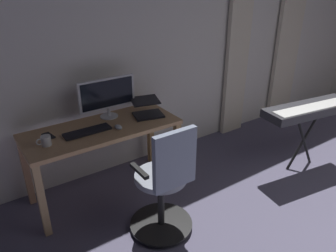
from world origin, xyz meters
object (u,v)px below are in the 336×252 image
(desk, at_px, (103,137))
(computer_monitor, at_px, (107,95))
(computer_keyboard, at_px, (87,131))
(laptop, at_px, (147,109))
(piano_keyboard, at_px, (310,110))
(mug_coffee, at_px, (46,141))
(computer_mouse, at_px, (118,127))
(cell_phone_face_up, at_px, (48,136))
(office_chair, at_px, (165,186))

(desk, height_order, computer_monitor, computer_monitor)
(desk, height_order, computer_keyboard, computer_keyboard)
(laptop, bearing_deg, computer_keyboard, 18.31)
(piano_keyboard, bearing_deg, mug_coffee, -7.33)
(computer_keyboard, bearing_deg, computer_mouse, 162.23)
(laptop, distance_m, piano_keyboard, 1.78)
(computer_monitor, bearing_deg, laptop, 154.17)
(computer_keyboard, distance_m, mug_coffee, 0.38)
(computer_keyboard, relative_size, computer_mouse, 4.34)
(computer_monitor, xyz_separation_m, computer_mouse, (0.05, 0.31, -0.21))
(mug_coffee, bearing_deg, desk, -172.61)
(desk, height_order, computer_mouse, computer_mouse)
(desk, distance_m, cell_phone_face_up, 0.50)
(laptop, relative_size, piano_keyboard, 0.33)
(office_chair, bearing_deg, laptop, 67.79)
(laptop, xyz_separation_m, mug_coffee, (1.06, 0.09, -0.01))
(cell_phone_face_up, bearing_deg, office_chair, 115.05)
(desk, bearing_deg, cell_phone_face_up, -10.74)
(mug_coffee, height_order, piano_keyboard, mug_coffee)
(laptop, xyz_separation_m, piano_keyboard, (-1.57, 0.84, -0.09))
(computer_monitor, distance_m, computer_keyboard, 0.45)
(computer_mouse, bearing_deg, computer_keyboard, -17.77)
(desk, bearing_deg, piano_keyboard, 158.60)
(office_chair, bearing_deg, piano_keyboard, 0.02)
(computer_monitor, xyz_separation_m, piano_keyboard, (-1.93, 1.01, -0.27))
(desk, distance_m, mug_coffee, 0.56)
(computer_keyboard, distance_m, laptop, 0.68)
(laptop, bearing_deg, mug_coffee, 18.41)
(computer_keyboard, distance_m, cell_phone_face_up, 0.34)
(desk, distance_m, laptop, 0.54)
(office_chair, height_order, computer_monitor, computer_monitor)
(laptop, height_order, computer_mouse, laptop)
(computer_keyboard, relative_size, laptop, 1.13)
(desk, xyz_separation_m, mug_coffee, (0.54, 0.07, 0.15))
(cell_phone_face_up, distance_m, mug_coffee, 0.18)
(computer_mouse, relative_size, cell_phone_face_up, 0.69)
(laptop, height_order, cell_phone_face_up, laptop)
(computer_monitor, height_order, cell_phone_face_up, computer_monitor)
(cell_phone_face_up, xyz_separation_m, mug_coffee, (0.06, 0.16, 0.04))
(computer_monitor, distance_m, mug_coffee, 0.77)
(computer_keyboard, height_order, cell_phone_face_up, computer_keyboard)
(mug_coffee, relative_size, piano_keyboard, 0.11)
(computer_keyboard, distance_m, computer_mouse, 0.29)
(desk, distance_m, computer_keyboard, 0.20)
(cell_phone_face_up, bearing_deg, laptop, 165.25)
(desk, relative_size, cell_phone_face_up, 10.21)
(office_chair, distance_m, piano_keyboard, 1.93)
(laptop, relative_size, mug_coffee, 3.07)
(desk, relative_size, piano_keyboard, 1.28)
(office_chair, distance_m, cell_phone_face_up, 1.15)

